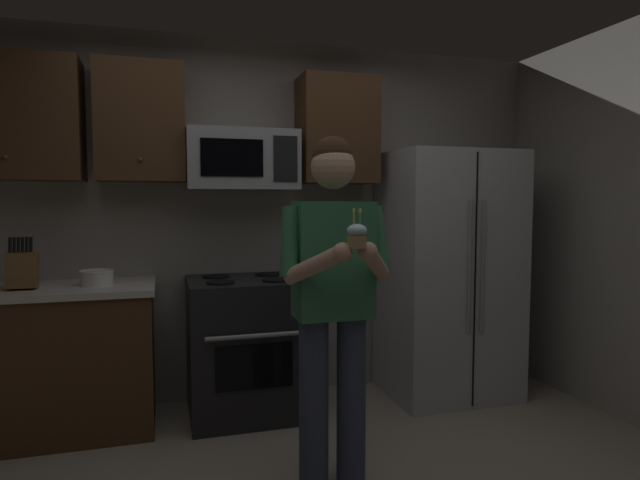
# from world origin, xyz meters

# --- Properties ---
(wall_back) EXTENTS (4.40, 0.10, 2.60)m
(wall_back) POSITION_xyz_m (0.00, 1.75, 1.30)
(wall_back) COLOR gray
(wall_back) RESTS_ON ground
(oven_range) EXTENTS (0.76, 0.70, 0.93)m
(oven_range) POSITION_xyz_m (-0.15, 1.36, 0.46)
(oven_range) COLOR black
(oven_range) RESTS_ON ground
(microwave) EXTENTS (0.74, 0.41, 0.40)m
(microwave) POSITION_xyz_m (-0.15, 1.48, 1.72)
(microwave) COLOR #9EA0A5
(refrigerator) EXTENTS (0.90, 0.75, 1.80)m
(refrigerator) POSITION_xyz_m (1.35, 1.32, 0.90)
(refrigerator) COLOR #B7BABF
(refrigerator) RESTS_ON ground
(cabinet_row_upper) EXTENTS (2.78, 0.36, 0.76)m
(cabinet_row_upper) POSITION_xyz_m (-0.72, 1.53, 1.95)
(cabinet_row_upper) COLOR #4C301C
(counter_left) EXTENTS (1.44, 0.66, 0.92)m
(counter_left) POSITION_xyz_m (-1.45, 1.38, 0.46)
(counter_left) COLOR #4C301C
(counter_left) RESTS_ON ground
(knife_block) EXTENTS (0.16, 0.15, 0.32)m
(knife_block) POSITION_xyz_m (-1.48, 1.33, 1.04)
(knife_block) COLOR brown
(knife_block) RESTS_ON counter_left
(bowl_large_white) EXTENTS (0.20, 0.20, 0.09)m
(bowl_large_white) POSITION_xyz_m (-1.08, 1.36, 0.97)
(bowl_large_white) COLOR white
(bowl_large_white) RESTS_ON counter_left
(person) EXTENTS (0.60, 0.48, 1.76)m
(person) POSITION_xyz_m (0.13, 0.32, 1.00)
(person) COLOR #383F59
(person) RESTS_ON ground
(cupcake) EXTENTS (0.09, 0.09, 0.17)m
(cupcake) POSITION_xyz_m (0.13, -0.01, 1.29)
(cupcake) COLOR #A87F56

